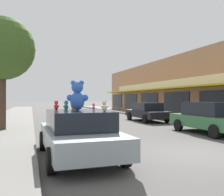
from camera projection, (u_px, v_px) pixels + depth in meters
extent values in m
plane|color=#514F4C|center=(198.00, 154.00, 8.03)|extent=(260.00, 260.00, 0.00)
cube|color=gold|center=(168.00, 89.00, 23.62)|extent=(1.76, 33.57, 0.12)
cube|color=beige|center=(176.00, 83.00, 23.88)|extent=(0.08, 31.97, 0.70)
cube|color=black|center=(218.00, 104.00, 18.45)|extent=(0.06, 4.34, 2.00)
cube|color=black|center=(176.00, 102.00, 23.88)|extent=(0.06, 4.34, 2.00)
cube|color=black|center=(149.00, 102.00, 29.31)|extent=(0.06, 4.34, 2.00)
cube|color=black|center=(131.00, 101.00, 34.74)|extent=(0.06, 4.34, 2.00)
cube|color=black|center=(117.00, 101.00, 40.17)|extent=(0.06, 4.34, 2.00)
cube|color=#8C999E|center=(78.00, 138.00, 7.58)|extent=(2.02, 4.74, 0.55)
cube|color=black|center=(78.00, 120.00, 7.58)|extent=(1.75, 2.62, 0.55)
cylinder|color=black|center=(43.00, 141.00, 8.65)|extent=(0.21, 0.65, 0.65)
cylinder|color=black|center=(95.00, 138.00, 9.27)|extent=(0.21, 0.65, 0.65)
cylinder|color=black|center=(51.00, 161.00, 5.89)|extent=(0.21, 0.65, 0.65)
cylinder|color=black|center=(125.00, 155.00, 6.51)|extent=(0.21, 0.65, 0.65)
ellipsoid|color=blue|center=(77.00, 101.00, 7.83)|extent=(0.55, 0.51, 0.58)
sphere|color=blue|center=(77.00, 87.00, 7.83)|extent=(0.47, 0.47, 0.37)
sphere|color=blue|center=(82.00, 83.00, 7.83)|extent=(0.20, 0.20, 0.15)
sphere|color=blue|center=(73.00, 83.00, 7.83)|extent=(0.20, 0.20, 0.15)
sphere|color=#548DFF|center=(78.00, 88.00, 7.99)|extent=(0.18, 0.18, 0.14)
sphere|color=blue|center=(85.00, 98.00, 7.86)|extent=(0.27, 0.27, 0.21)
sphere|color=blue|center=(70.00, 98.00, 7.87)|extent=(0.27, 0.27, 0.21)
ellipsoid|color=red|center=(56.00, 107.00, 7.98)|extent=(0.18, 0.19, 0.18)
sphere|color=red|center=(56.00, 103.00, 7.98)|extent=(0.16, 0.16, 0.12)
sphere|color=red|center=(57.00, 101.00, 7.96)|extent=(0.07, 0.07, 0.05)
sphere|color=red|center=(55.00, 101.00, 8.00)|extent=(0.07, 0.07, 0.05)
sphere|color=#FF4741|center=(57.00, 103.00, 8.02)|extent=(0.06, 0.06, 0.04)
sphere|color=red|center=(58.00, 106.00, 7.95)|extent=(0.10, 0.10, 0.07)
sphere|color=red|center=(55.00, 106.00, 8.03)|extent=(0.10, 0.10, 0.07)
ellipsoid|color=beige|center=(104.00, 108.00, 7.08)|extent=(0.19, 0.19, 0.19)
sphere|color=beige|center=(104.00, 103.00, 7.08)|extent=(0.17, 0.17, 0.12)
sphere|color=beige|center=(106.00, 101.00, 7.06)|extent=(0.07, 0.07, 0.05)
sphere|color=beige|center=(103.00, 101.00, 7.10)|extent=(0.07, 0.07, 0.05)
sphere|color=white|center=(105.00, 103.00, 7.13)|extent=(0.07, 0.07, 0.05)
sphere|color=beige|center=(107.00, 107.00, 7.06)|extent=(0.10, 0.10, 0.07)
sphere|color=beige|center=(102.00, 107.00, 7.12)|extent=(0.10, 0.10, 0.07)
ellipsoid|color=teal|center=(66.00, 107.00, 7.99)|extent=(0.18, 0.19, 0.19)
sphere|color=teal|center=(66.00, 103.00, 7.99)|extent=(0.17, 0.17, 0.12)
sphere|color=teal|center=(67.00, 101.00, 8.03)|extent=(0.07, 0.07, 0.05)
sphere|color=teal|center=(66.00, 101.00, 7.95)|extent=(0.07, 0.07, 0.05)
sphere|color=#47CDC6|center=(65.00, 103.00, 8.00)|extent=(0.06, 0.06, 0.05)
sphere|color=teal|center=(67.00, 106.00, 8.06)|extent=(0.10, 0.10, 0.07)
sphere|color=teal|center=(65.00, 106.00, 7.91)|extent=(0.10, 0.10, 0.07)
ellipsoid|color=yellow|center=(74.00, 107.00, 8.28)|extent=(0.19, 0.19, 0.19)
sphere|color=yellow|center=(74.00, 102.00, 8.28)|extent=(0.17, 0.17, 0.12)
sphere|color=yellow|center=(75.00, 101.00, 8.32)|extent=(0.07, 0.07, 0.05)
sphere|color=yellow|center=(73.00, 101.00, 8.25)|extent=(0.07, 0.07, 0.05)
sphere|color=#FFFF4D|center=(73.00, 103.00, 8.31)|extent=(0.06, 0.06, 0.05)
sphere|color=yellow|center=(76.00, 106.00, 8.35)|extent=(0.10, 0.10, 0.07)
sphere|color=yellow|center=(72.00, 106.00, 8.23)|extent=(0.10, 0.10, 0.07)
ellipsoid|color=pink|center=(94.00, 108.00, 7.86)|extent=(0.13, 0.14, 0.14)
sphere|color=pink|center=(94.00, 105.00, 7.86)|extent=(0.12, 0.12, 0.09)
sphere|color=pink|center=(94.00, 104.00, 7.89)|extent=(0.05, 0.05, 0.04)
sphere|color=pink|center=(93.00, 104.00, 7.83)|extent=(0.05, 0.05, 0.04)
sphere|color=#FFA3DA|center=(93.00, 105.00, 7.87)|extent=(0.04, 0.04, 0.03)
sphere|color=pink|center=(94.00, 107.00, 7.92)|extent=(0.07, 0.07, 0.05)
sphere|color=pink|center=(93.00, 107.00, 7.81)|extent=(0.07, 0.07, 0.05)
ellipsoid|color=white|center=(66.00, 107.00, 8.49)|extent=(0.14, 0.12, 0.16)
sphere|color=white|center=(66.00, 103.00, 8.49)|extent=(0.12, 0.12, 0.10)
sphere|color=white|center=(67.00, 102.00, 8.49)|extent=(0.05, 0.05, 0.04)
sphere|color=white|center=(64.00, 102.00, 8.48)|extent=(0.05, 0.05, 0.04)
sphere|color=white|center=(66.00, 103.00, 8.53)|extent=(0.04, 0.04, 0.04)
sphere|color=white|center=(67.00, 106.00, 8.51)|extent=(0.07, 0.07, 0.06)
sphere|color=white|center=(64.00, 106.00, 8.48)|extent=(0.07, 0.07, 0.06)
ellipsoid|color=olive|center=(73.00, 106.00, 8.70)|extent=(0.18, 0.19, 0.20)
sphere|color=olive|center=(73.00, 102.00, 8.70)|extent=(0.17, 0.17, 0.12)
sphere|color=olive|center=(74.00, 101.00, 8.66)|extent=(0.07, 0.07, 0.05)
sphere|color=olive|center=(72.00, 101.00, 8.73)|extent=(0.07, 0.07, 0.05)
sphere|color=tan|center=(74.00, 102.00, 8.73)|extent=(0.06, 0.06, 0.05)
sphere|color=olive|center=(74.00, 105.00, 8.65)|extent=(0.10, 0.10, 0.07)
sphere|color=olive|center=(72.00, 105.00, 8.76)|extent=(0.10, 0.10, 0.07)
cube|color=#336B3D|center=(210.00, 121.00, 12.69)|extent=(1.94, 4.59, 0.60)
cube|color=black|center=(210.00, 109.00, 12.69)|extent=(1.70, 2.64, 0.68)
cylinder|color=black|center=(178.00, 125.00, 13.75)|extent=(0.20, 0.65, 0.65)
cylinder|color=black|center=(207.00, 124.00, 14.34)|extent=(0.20, 0.65, 0.65)
cylinder|color=black|center=(214.00, 132.00, 11.04)|extent=(0.20, 0.65, 0.65)
cube|color=black|center=(147.00, 114.00, 19.57)|extent=(1.83, 4.75, 0.51)
cube|color=black|center=(147.00, 107.00, 19.58)|extent=(1.61, 2.39, 0.61)
cylinder|color=black|center=(129.00, 116.00, 20.70)|extent=(0.20, 0.65, 0.65)
cylinder|color=black|center=(149.00, 116.00, 21.25)|extent=(0.20, 0.65, 0.65)
cylinder|color=black|center=(145.00, 119.00, 17.90)|extent=(0.20, 0.65, 0.65)
cylinder|color=black|center=(167.00, 118.00, 18.45)|extent=(0.20, 0.65, 0.65)
cylinder|color=#473323|center=(2.00, 102.00, 13.04)|extent=(0.35, 0.35, 2.85)
sphere|color=#3D5B23|center=(3.00, 48.00, 13.04)|extent=(3.33, 3.33, 3.33)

